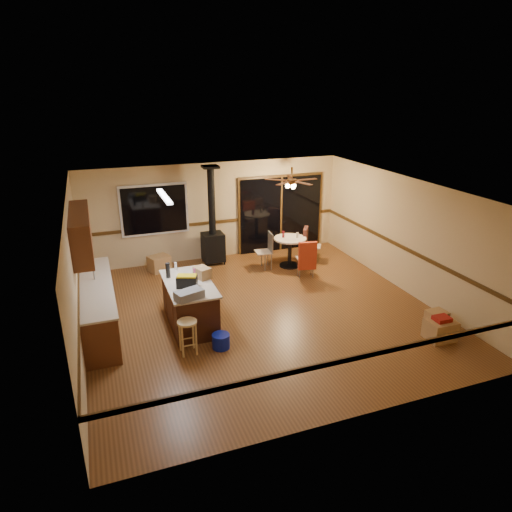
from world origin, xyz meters
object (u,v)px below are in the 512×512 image
dining_table (290,247)px  box_under_window (159,263)px  chair_right (306,241)px  box_corner_b (437,318)px  toolbox_grey (189,295)px  chair_left (267,246)px  bar_stool (188,337)px  chair_near (307,256)px  kitchen_island (190,303)px  blue_bucket (221,341)px  box_corner_a (440,330)px  wood_stove (213,237)px  toolbox_black (187,282)px

dining_table → box_under_window: bearing=165.3°
chair_right → box_corner_b: (0.91, -4.02, -0.45)m
toolbox_grey → chair_left: 3.97m
toolbox_grey → bar_stool: 0.75m
chair_near → box_under_window: size_ratio=1.40×
kitchen_island → chair_left: (2.52, 2.24, 0.14)m
blue_bucket → dining_table: bearing=48.9°
box_corner_a → box_corner_b: 0.55m
box_corner_b → wood_stove: bearing=124.5°
wood_stove → box_under_window: wood_stove is taller
toolbox_grey → box_corner_b: toolbox_grey is taller
box_corner_b → toolbox_black: bearing=161.6°
box_under_window → dining_table: bearing=-14.7°
bar_stool → dining_table: dining_table is taller
chair_right → blue_bucket: bearing=-134.9°
chair_near → box_corner_b: (1.39, -2.99, -0.45)m
dining_table → box_corner_b: (1.46, -3.87, -0.38)m
bar_stool → box_under_window: (0.12, 4.03, -0.12)m
toolbox_black → box_under_window: toolbox_black is taller
bar_stool → dining_table: size_ratio=0.76×
bar_stool → box_corner_b: (4.84, -0.70, -0.17)m
blue_bucket → chair_right: 4.75m
bar_stool → chair_right: chair_right is taller
wood_stove → box_under_window: 1.54m
chair_left → bar_stool: bearing=-130.5°
chair_left → box_under_window: (-2.66, 0.77, -0.39)m
bar_stool → dining_table: 4.64m
kitchen_island → blue_bucket: bearing=-72.8°
dining_table → box_corner_a: dining_table is taller
toolbox_grey → dining_table: (3.25, 2.84, -0.45)m
chair_near → chair_right: 1.13m
wood_stove → chair_near: wood_stove is taller
dining_table → box_under_window: size_ratio=1.68×
wood_stove → chair_left: (1.22, -0.81, -0.14)m
toolbox_black → box_corner_b: toolbox_black is taller
chair_right → kitchen_island: bearing=-147.9°
wood_stove → chair_near: (1.88, -1.78, -0.13)m
chair_left → box_corner_b: 4.49m
dining_table → box_under_window: dining_table is taller
bar_stool → chair_near: (3.45, 2.29, 0.28)m
box_under_window → box_corner_b: (4.72, -4.73, -0.05)m
bar_stool → chair_left: bearing=49.5°
box_corner_a → chair_near: bearing=107.4°
toolbox_black → chair_near: 3.58m
wood_stove → bar_stool: size_ratio=3.95×
toolbox_grey → bar_stool: size_ratio=0.78×
bar_stool → blue_bucket: size_ratio=1.97×
wood_stove → toolbox_black: 3.52m
kitchen_island → chair_right: (3.66, 2.30, 0.14)m
kitchen_island → toolbox_grey: toolbox_grey is taller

